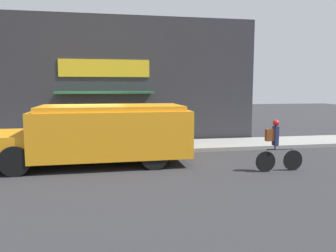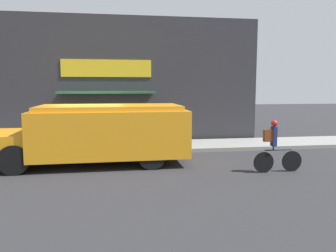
# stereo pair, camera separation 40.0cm
# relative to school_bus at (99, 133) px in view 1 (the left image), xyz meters

# --- Properties ---
(ground_plane) EXTENTS (70.00, 70.00, 0.00)m
(ground_plane) POSITION_rel_school_bus_xyz_m (-0.38, 1.38, -1.06)
(ground_plane) COLOR #2B2B2D
(sidewalk) EXTENTS (28.00, 2.31, 0.15)m
(sidewalk) POSITION_rel_school_bus_xyz_m (-0.38, 2.53, -0.98)
(sidewalk) COLOR gray
(sidewalk) RESTS_ON ground_plane
(storefront) EXTENTS (15.18, 1.12, 5.72)m
(storefront) POSITION_rel_school_bus_xyz_m (-0.36, 3.90, 1.80)
(storefront) COLOR #2D2D33
(storefront) RESTS_ON ground_plane
(school_bus) EXTENTS (6.62, 2.87, 1.97)m
(school_bus) POSITION_rel_school_bus_xyz_m (0.00, 0.00, 0.00)
(school_bus) COLOR orange
(school_bus) RESTS_ON ground_plane
(cyclist) EXTENTS (1.56, 0.20, 1.59)m
(cyclist) POSITION_rel_school_bus_xyz_m (5.34, -1.94, -0.29)
(cyclist) COLOR black
(cyclist) RESTS_ON ground_plane
(trash_bin) EXTENTS (0.49, 0.49, 0.79)m
(trash_bin) POSITION_rel_school_bus_xyz_m (-0.46, 2.42, -0.51)
(trash_bin) COLOR #38383D
(trash_bin) RESTS_ON sidewalk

